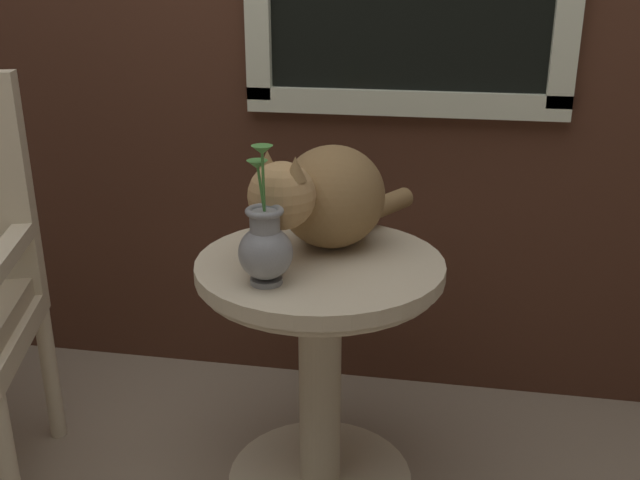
{
  "coord_description": "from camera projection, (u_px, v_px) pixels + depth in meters",
  "views": [
    {
      "loc": [
        0.47,
        -1.27,
        1.27
      ],
      "look_at": [
        0.2,
        0.26,
        0.68
      ],
      "focal_mm": 40.75,
      "sensor_mm": 36.0,
      "label": 1
    }
  ],
  "objects": [
    {
      "name": "pewter_vase_with_ivy",
      "position": [
        265.0,
        245.0,
        1.53
      ],
      "size": [
        0.12,
        0.12,
        0.31
      ],
      "color": "gray",
      "rests_on": "wicker_side_table"
    },
    {
      "name": "wicker_side_table",
      "position": [
        320.0,
        340.0,
        1.75
      ],
      "size": [
        0.58,
        0.58,
        0.63
      ],
      "color": "beige",
      "rests_on": "ground_plane"
    },
    {
      "name": "cat",
      "position": [
        325.0,
        197.0,
        1.71
      ],
      "size": [
        0.35,
        0.51,
        0.26
      ],
      "color": "olive",
      "rests_on": "wicker_side_table"
    }
  ]
}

